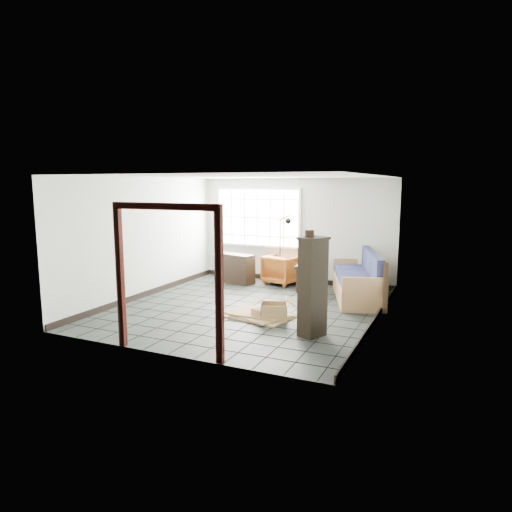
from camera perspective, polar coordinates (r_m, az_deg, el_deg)
The scene contains 15 objects.
ground at distance 9.17m, azimuth -0.99°, elevation -6.55°, with size 5.50×5.50×0.00m, color black.
room_shell at distance 8.89m, azimuth -0.94°, elevation 3.98°, with size 5.02×5.52×2.61m.
window_panel at distance 11.74m, azimuth 0.23°, elevation 4.82°, with size 2.32×0.08×1.52m.
doorway_trim at distance 6.59m, azimuth -11.13°, elevation -0.60°, with size 1.80×0.08×2.20m.
futon_sofa at distance 10.09m, azimuth 12.97°, elevation -3.17°, with size 1.57×2.47×1.02m.
armchair at distance 11.31m, azimuth 3.30°, elevation -1.52°, with size 0.77×0.72×0.79m, color #993516.
side_table at distance 10.59m, azimuth 6.66°, elevation -1.69°, with size 0.62×0.62×0.61m.
table_lamp at distance 10.49m, azimuth 6.77°, elevation 0.52°, with size 0.32×0.32×0.44m.
projector at distance 10.62m, azimuth 6.38°, elevation -0.77°, with size 0.35×0.31×0.10m.
floor_lamp at distance 11.16m, azimuth 3.50°, elevation 1.05°, with size 0.45×0.31×1.72m.
console_shelf at distance 11.41m, azimuth -2.49°, elevation -1.57°, with size 1.00×0.58×0.73m.
tall_shelf at distance 7.41m, azimuth 7.10°, elevation -3.78°, with size 0.49×0.54×1.63m.
pot at distance 7.27m, azimuth 6.70°, elevation 2.80°, with size 0.18×0.18×0.11m.
open_box at distance 8.37m, azimuth 2.29°, elevation -6.98°, with size 0.83×0.61×0.42m.
cardboard_pile at distance 8.60m, azimuth 0.39°, elevation -7.27°, with size 1.40×1.16×0.18m.
Camera 1 is at (3.79, -7.98, 2.46)m, focal length 32.00 mm.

